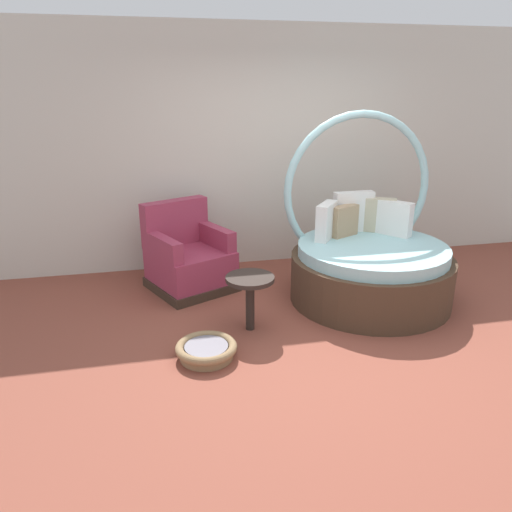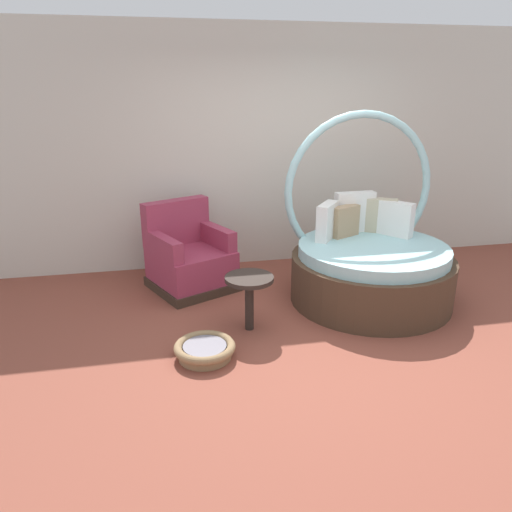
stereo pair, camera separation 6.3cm
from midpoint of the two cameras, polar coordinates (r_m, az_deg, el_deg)
The scene contains 6 objects.
ground_plane at distance 4.41m, azimuth 7.05°, elevation -9.70°, with size 8.00×8.00×0.02m, color brown.
back_wall at distance 5.97m, azimuth 0.77°, elevation 12.45°, with size 8.00×0.12×2.80m, color beige.
round_daybed at distance 5.17m, azimuth 12.76°, elevation -0.53°, with size 1.65×1.65×1.90m.
red_armchair at distance 5.36m, azimuth -8.33°, elevation -0.35°, with size 1.06×1.06×0.94m.
pet_basket at distance 4.09m, azimuth -6.30°, elevation -10.92°, with size 0.51×0.51×0.13m.
side_table at distance 4.35m, azimuth -1.13°, elevation -3.58°, with size 0.44×0.44×0.52m.
Camera 1 is at (-1.36, -3.62, 2.13)m, focal length 34.00 mm.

